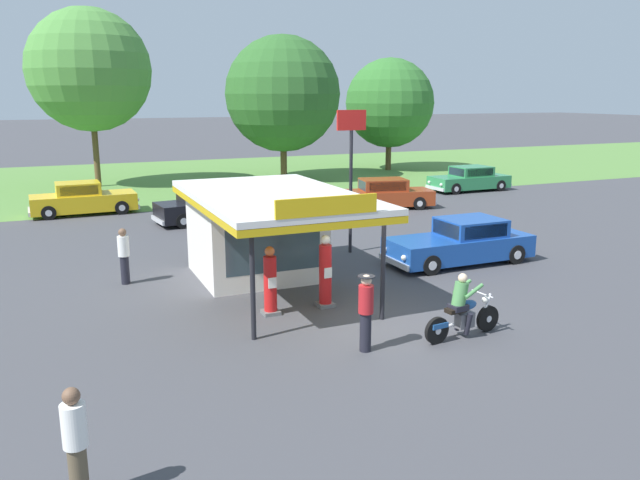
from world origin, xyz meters
name	(u,v)px	position (x,y,z in m)	size (l,w,h in m)	color
ground_plane	(375,322)	(0.00, 0.00, 0.00)	(300.00, 300.00, 0.00)	#424247
grass_verge_strip	(166,179)	(0.00, 30.00, 0.00)	(120.00, 24.00, 0.01)	#56843D
service_station_kiosk	(260,225)	(-1.43, 4.82, 1.70)	(4.32, 7.55, 3.33)	silver
gas_pump_nearside	(270,284)	(-2.21, 1.62, 0.83)	(0.44, 0.44, 1.82)	slate
gas_pump_offside	(325,274)	(-0.65, 1.62, 0.91)	(0.44, 0.44, 1.98)	slate
motorcycle_with_rider	(462,311)	(1.40, -1.70, 0.65)	(2.22, 0.70, 1.58)	black
featured_classic_sedan	(461,243)	(5.44, 3.96, 0.68)	(5.22, 2.03, 1.51)	#19479E
parked_car_back_row_left	(469,180)	(15.79, 17.46, 0.67)	(5.00, 2.06, 1.46)	#2D844C
parked_car_back_row_centre_right	(212,206)	(-0.62, 14.35, 0.71)	(5.42, 2.42, 1.57)	black
parked_car_back_row_centre	(83,200)	(-5.88, 18.60, 0.70)	(5.03, 2.10, 1.55)	gold
parked_car_back_row_centre_left	(381,195)	(8.01, 14.30, 0.68)	(5.66, 2.79, 1.50)	#993819
bystander_standing_back_lot	(124,255)	(-5.37, 5.93, 0.91)	(0.34, 0.34, 1.72)	black
bystander_admiring_sedan	(366,310)	(-1.05, -1.51, 0.96)	(0.39, 0.39, 1.77)	black
bystander_strolling_foreground	(76,443)	(-7.19, -4.70, 0.94)	(0.34, 0.34, 1.76)	brown
tree_oak_right	(90,73)	(-4.46, 28.40, 6.90)	(7.36, 7.36, 10.75)	brown
tree_oak_centre	(390,103)	(16.65, 28.83, 5.01)	(6.63, 6.63, 8.33)	brown
tree_oak_far_right	(280,97)	(7.17, 26.68, 5.46)	(7.58, 7.58, 9.47)	brown
roadside_pole_sign	(351,157)	(2.60, 6.73, 3.45)	(1.10, 0.12, 5.09)	black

